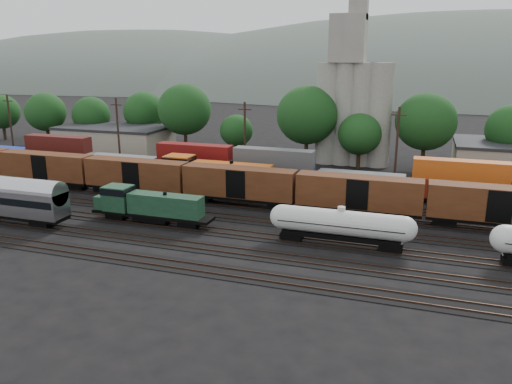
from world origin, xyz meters
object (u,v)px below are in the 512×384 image
(tank_car_a, at_px, (341,224))
(grain_silo, at_px, (353,102))
(green_locomotive, at_px, (146,205))
(orange_locomotive, at_px, (210,174))

(tank_car_a, xyz_separation_m, grain_silo, (-4.93, 41.00, 8.86))
(grain_silo, bearing_deg, green_locomotive, -113.73)
(green_locomotive, relative_size, orange_locomotive, 0.77)
(green_locomotive, relative_size, grain_silo, 0.52)
(green_locomotive, relative_size, tank_car_a, 0.99)
(tank_car_a, distance_m, orange_locomotive, 26.00)
(orange_locomotive, bearing_deg, grain_silo, 57.91)
(green_locomotive, bearing_deg, grain_silo, 66.27)
(green_locomotive, xyz_separation_m, grain_silo, (18.03, 41.00, 8.96))
(tank_car_a, bearing_deg, green_locomotive, 180.00)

